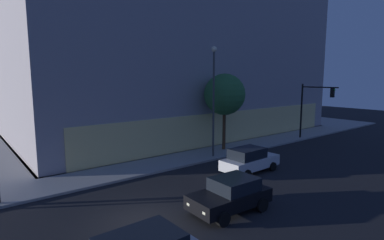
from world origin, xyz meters
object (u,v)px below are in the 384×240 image
object	(u,v)px
modern_building	(147,46)
traffic_light_far_corner	(313,102)
street_lamp_sidewalk	(214,89)
sidewalk_tree	(225,95)
car_black	(231,194)
car_white	(249,160)

from	to	relation	value
modern_building	traffic_light_far_corner	size ratio (longest dim) A/B	6.12
street_lamp_sidewalk	sidewalk_tree	size ratio (longest dim) A/B	1.31
traffic_light_far_corner	car_black	bearing A→B (deg)	-160.08
car_black	car_white	distance (m)	6.53
car_black	sidewalk_tree	bearing A→B (deg)	47.34
traffic_light_far_corner	car_black	world-z (taller)	traffic_light_far_corner
car_black	car_white	bearing A→B (deg)	33.34
modern_building	car_black	xyz separation A→B (m)	(-10.75, -26.21, -9.70)
traffic_light_far_corner	car_black	xyz separation A→B (m)	(-18.63, -6.75, -3.13)
car_white	traffic_light_far_corner	bearing A→B (deg)	13.49
modern_building	car_white	world-z (taller)	modern_building
modern_building	car_black	bearing A→B (deg)	-112.29
modern_building	sidewalk_tree	xyz separation A→B (m)	(-2.37, -17.12, -5.56)
modern_building	traffic_light_far_corner	distance (m)	22.00
modern_building	sidewalk_tree	size ratio (longest dim) A/B	5.20
modern_building	sidewalk_tree	bearing A→B (deg)	-97.87
modern_building	street_lamp_sidewalk	bearing A→B (deg)	-104.51
street_lamp_sidewalk	traffic_light_far_corner	bearing A→B (deg)	-5.17
sidewalk_tree	car_white	xyz separation A→B (m)	(-2.92, -5.50, -4.13)
traffic_light_far_corner	sidewalk_tree	distance (m)	10.56
traffic_light_far_corner	car_white	xyz separation A→B (m)	(-13.17, -3.16, -3.11)
sidewalk_tree	traffic_light_far_corner	bearing A→B (deg)	-12.88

